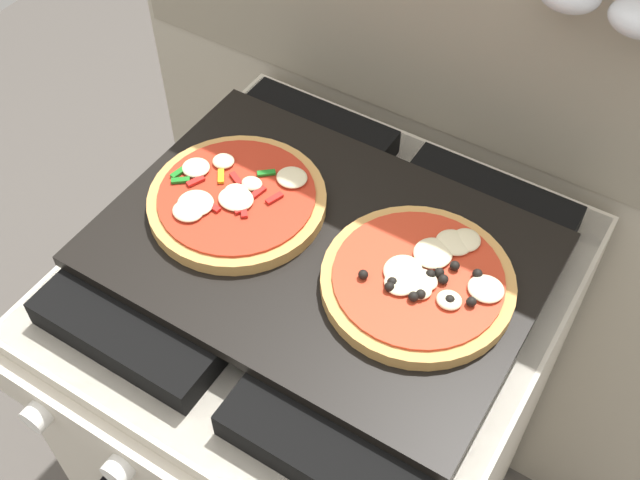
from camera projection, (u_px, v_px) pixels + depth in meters
name	position (u px, v px, depth m)	size (l,w,h in m)	color
kitchen_backsplash	(432.00, 160.00, 1.25)	(1.10, 0.09, 1.55)	#B2A893
stove	(319.00, 421.00, 1.33)	(0.60, 0.64, 0.90)	beige
baking_tray	(320.00, 249.00, 0.98)	(0.54, 0.38, 0.02)	black
pizza_left	(235.00, 201.00, 1.00)	(0.23, 0.23, 0.03)	tan
pizza_right	(420.00, 280.00, 0.92)	(0.23, 0.23, 0.03)	tan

